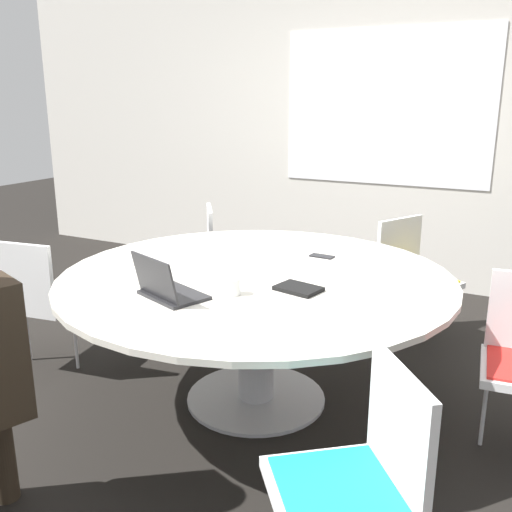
# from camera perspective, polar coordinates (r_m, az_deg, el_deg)

# --- Properties ---
(ground_plane) EXTENTS (16.00, 16.00, 0.00)m
(ground_plane) POSITION_cam_1_polar(r_m,az_deg,el_deg) (3.31, 0.00, -14.10)
(ground_plane) COLOR black
(wall_back) EXTENTS (8.00, 0.07, 2.70)m
(wall_back) POSITION_cam_1_polar(r_m,az_deg,el_deg) (5.20, 12.81, 12.05)
(wall_back) COLOR silver
(wall_back) RESTS_ON ground_plane
(conference_table) EXTENTS (2.08, 2.08, 0.74)m
(conference_table) POSITION_cam_1_polar(r_m,az_deg,el_deg) (3.06, 0.00, -4.02)
(conference_table) COLOR #B7B7BC
(conference_table) RESTS_ON ground_plane
(chair_1) EXTENTS (0.60, 0.61, 0.84)m
(chair_1) POSITION_cam_1_polar(r_m,az_deg,el_deg) (1.96, 10.23, -20.53)
(chair_1) COLOR white
(chair_1) RESTS_ON ground_plane
(chair_3) EXTENTS (0.57, 0.58, 0.84)m
(chair_3) POSITION_cam_1_polar(r_m,az_deg,el_deg) (4.04, 15.34, -1.43)
(chair_3) COLOR white
(chair_3) RESTS_ON ground_plane
(chair_4) EXTENTS (0.59, 0.60, 0.84)m
(chair_4) POSITION_cam_1_polar(r_m,az_deg,el_deg) (4.38, -2.92, 0.44)
(chair_4) COLOR white
(chair_4) RESTS_ON ground_plane
(chair_5) EXTENTS (0.50, 0.48, 0.84)m
(chair_5) POSITION_cam_1_polar(r_m,az_deg,el_deg) (3.69, -20.87, -3.55)
(chair_5) COLOR white
(chair_5) RESTS_ON ground_plane
(laptop) EXTENTS (0.37, 0.33, 0.21)m
(laptop) POSITION_cam_1_polar(r_m,az_deg,el_deg) (2.67, -9.02, -3.13)
(laptop) COLOR #232326
(laptop) RESTS_ON conference_table
(spiral_notebook) EXTENTS (0.24, 0.19, 0.02)m
(spiral_notebook) POSITION_cam_1_polar(r_m,az_deg,el_deg) (2.77, 4.26, -3.26)
(spiral_notebook) COLOR black
(spiral_notebook) RESTS_ON conference_table
(coffee_cup) EXTENTS (0.08, 0.08, 0.08)m
(coffee_cup) POSITION_cam_1_polar(r_m,az_deg,el_deg) (2.70, -2.39, -3.05)
(coffee_cup) COLOR white
(coffee_cup) RESTS_ON conference_table
(cell_phone) EXTENTS (0.14, 0.08, 0.01)m
(cell_phone) POSITION_cam_1_polar(r_m,az_deg,el_deg) (3.36, 6.60, -0.02)
(cell_phone) COLOR black
(cell_phone) RESTS_ON conference_table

